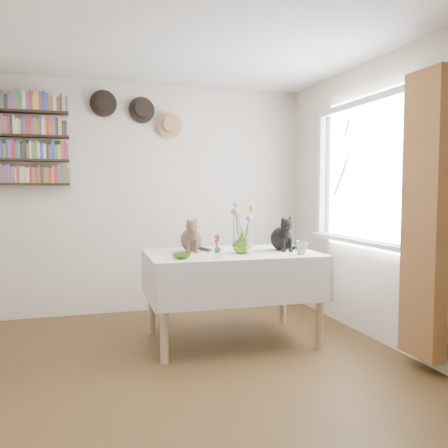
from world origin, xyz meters
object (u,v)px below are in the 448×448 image
object	(u,v)px
bookshelf_unit	(16,139)
dining_table	(231,274)
flower_vase	(242,243)
tabby_cat	(191,234)
black_cat	(282,233)

from	to	relation	value
bookshelf_unit	dining_table	bearing A→B (deg)	-33.18
flower_vase	dining_table	bearing A→B (deg)	125.28
dining_table	tabby_cat	size ratio (longest dim) A/B	4.81
dining_table	tabby_cat	bearing A→B (deg)	149.84
dining_table	black_cat	xyz separation A→B (m)	(0.48, 0.01, 0.36)
black_cat	tabby_cat	bearing A→B (deg)	170.17
black_cat	dining_table	bearing A→B (deg)	-176.20
dining_table	flower_vase	distance (m)	0.30
flower_vase	bookshelf_unit	world-z (taller)	bookshelf_unit
flower_vase	bookshelf_unit	size ratio (longest dim) A/B	0.17
dining_table	black_cat	distance (m)	0.60
flower_vase	bookshelf_unit	bearing A→B (deg)	145.81
dining_table	flower_vase	bearing A→B (deg)	-54.72
black_cat	flower_vase	bearing A→B (deg)	-163.83
tabby_cat	bookshelf_unit	size ratio (longest dim) A/B	0.31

